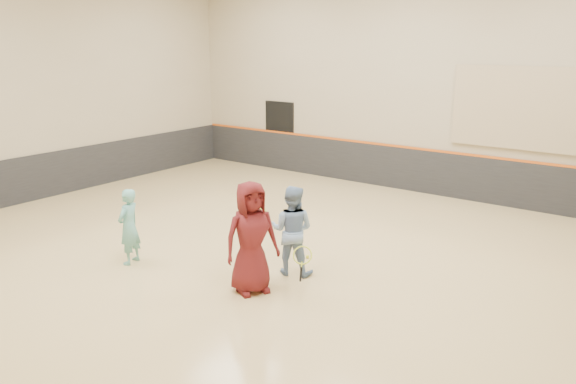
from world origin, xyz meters
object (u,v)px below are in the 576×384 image
Objects in this scene: girl at (129,227)px; spare_racket at (261,209)px; instructor at (292,230)px; young_man at (251,237)px.

spare_racket is (-0.07, 4.00, -0.65)m from girl.
spare_racket is at bearing -61.54° from instructor.
girl is 0.76× the size of young_man.
instructor is 1.02m from young_man.
instructor is at bearing -42.51° from spare_racket.
spare_racket is (-2.71, 3.59, -0.88)m from young_man.
girl is 4.05m from spare_racket.
young_man is (-0.10, -1.01, 0.13)m from instructor.
instructor is at bearing 101.74° from girl.
young_man is (2.64, 0.41, 0.23)m from girl.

